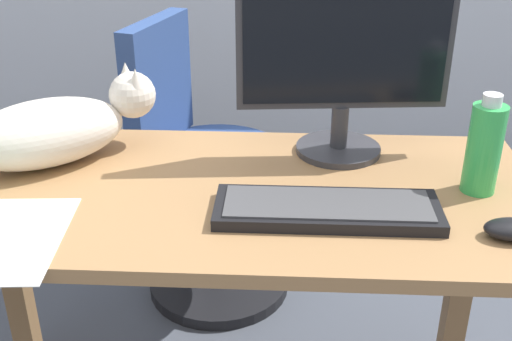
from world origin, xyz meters
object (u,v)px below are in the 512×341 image
office_chair (202,183)px  water_bottle (484,148)px  keyboard (327,209)px  cat (55,129)px  monitor (344,59)px

office_chair → water_bottle: bearing=-43.0°
office_chair → keyboard: 0.90m
cat → water_bottle: bearing=-5.9°
monitor → cat: size_ratio=0.93×
monitor → cat: monitor is taller
cat → water_bottle: (0.92, -0.10, 0.02)m
cat → water_bottle: 0.93m
cat → office_chair: bearing=65.0°
office_chair → cat: bearing=-115.0°
water_bottle → office_chair: bearing=137.0°
keyboard → water_bottle: bearing=20.5°
keyboard → water_bottle: (0.32, 0.12, 0.08)m
office_chair → monitor: size_ratio=1.93×
keyboard → water_bottle: 0.35m
keyboard → cat: (-0.60, 0.22, 0.07)m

